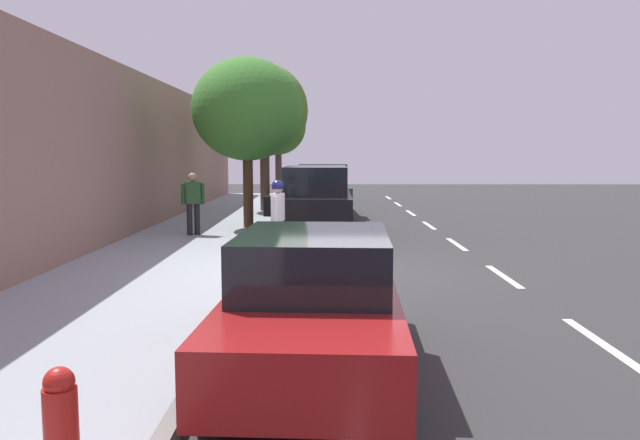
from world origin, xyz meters
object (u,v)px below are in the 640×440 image
(street_tree_mid_block, at_px, (264,111))
(pedestrian_on_phone, at_px, (193,200))
(parked_sedan_tan_nearest, at_px, (320,186))
(parked_suv_black_mid, at_px, (316,201))
(bicycle_at_curb, at_px, (286,246))
(parked_sedan_red_far, at_px, (314,303))
(street_tree_near_cyclist, at_px, (278,126))
(street_tree_far_end, at_px, (247,110))
(fire_hydrant, at_px, (61,429))
(parked_pickup_green_second, at_px, (321,191))
(cyclist_with_backpack, at_px, (277,211))

(street_tree_mid_block, height_order, pedestrian_on_phone, street_tree_mid_block)
(parked_sedan_tan_nearest, relative_size, parked_suv_black_mid, 0.94)
(parked_sedan_tan_nearest, xyz_separation_m, bicycle_at_curb, (0.70, 16.86, -0.38))
(parked_sedan_red_far, relative_size, street_tree_near_cyclist, 0.91)
(street_tree_far_end, xyz_separation_m, fire_hydrant, (-0.51, 14.52, -3.02))
(parked_pickup_green_second, distance_m, pedestrian_on_phone, 7.92)
(parked_sedan_tan_nearest, height_order, parked_suv_black_mid, parked_suv_black_mid)
(parked_sedan_red_far, xyz_separation_m, street_tree_far_end, (2.11, -11.81, 2.86))
(parked_pickup_green_second, height_order, street_tree_near_cyclist, street_tree_near_cyclist)
(cyclist_with_backpack, bearing_deg, street_tree_mid_block, -83.30)
(street_tree_far_end, height_order, pedestrian_on_phone, street_tree_far_end)
(parked_sedan_red_far, bearing_deg, street_tree_far_end, -79.88)
(street_tree_near_cyclist, xyz_separation_m, street_tree_far_end, (0.00, 12.81, -0.05))
(parked_pickup_green_second, xyz_separation_m, parked_sedan_red_far, (0.05, 17.16, -0.15))
(street_tree_mid_block, distance_m, fire_hydrant, 20.21)
(street_tree_mid_block, bearing_deg, parked_suv_black_mid, 107.51)
(cyclist_with_backpack, height_order, fire_hydrant, cyclist_with_backpack)
(pedestrian_on_phone, bearing_deg, fire_hydrant, 97.96)
(parked_pickup_green_second, height_order, parked_suv_black_mid, parked_suv_black_mid)
(parked_sedan_tan_nearest, bearing_deg, parked_suv_black_mid, 89.67)
(cyclist_with_backpack, distance_m, street_tree_near_cyclist, 17.71)
(parked_suv_black_mid, relative_size, bicycle_at_curb, 2.74)
(parked_sedan_tan_nearest, distance_m, fire_hydrant, 26.31)
(fire_hydrant, bearing_deg, cyclist_with_backpack, -93.89)
(fire_hydrant, bearing_deg, parked_suv_black_mid, -96.42)
(parked_sedan_red_far, bearing_deg, parked_pickup_green_second, -90.17)
(street_tree_far_end, bearing_deg, cyclist_with_backpack, 104.22)
(parked_sedan_red_far, height_order, street_tree_mid_block, street_tree_mid_block)
(parked_suv_black_mid, height_order, pedestrian_on_phone, parked_suv_black_mid)
(parked_sedan_tan_nearest, xyz_separation_m, street_tree_mid_block, (2.10, 6.33, 3.19))
(parked_sedan_tan_nearest, height_order, street_tree_mid_block, street_tree_mid_block)
(parked_suv_black_mid, xyz_separation_m, parked_sedan_red_far, (-0.08, 10.78, -0.27))
(parked_pickup_green_second, relative_size, street_tree_near_cyclist, 1.09)
(street_tree_far_end, bearing_deg, parked_suv_black_mid, 153.14)
(parked_pickup_green_second, xyz_separation_m, street_tree_near_cyclist, (2.16, -7.46, 2.76))
(street_tree_near_cyclist, bearing_deg, fire_hydrant, 91.07)
(parked_suv_black_mid, bearing_deg, street_tree_mid_block, -72.49)
(parked_sedan_tan_nearest, distance_m, bicycle_at_curb, 16.88)
(parked_sedan_red_far, bearing_deg, pedestrian_on_phone, -71.38)
(parked_pickup_green_second, relative_size, pedestrian_on_phone, 3.21)
(fire_hydrant, bearing_deg, parked_sedan_red_far, -120.44)
(cyclist_with_backpack, xyz_separation_m, fire_hydrant, (0.67, 9.85, -0.50))
(parked_sedan_red_far, height_order, fire_hydrant, parked_sedan_red_far)
(parked_suv_black_mid, relative_size, street_tree_mid_block, 0.86)
(bicycle_at_curb, xyz_separation_m, fire_hydrant, (0.89, 9.40, 0.22))
(street_tree_mid_block, xyz_separation_m, street_tree_far_end, (0.00, 5.41, -0.33))
(parked_pickup_green_second, bearing_deg, fire_hydrant, 85.26)
(cyclist_with_backpack, relative_size, street_tree_near_cyclist, 0.36)
(parked_sedan_red_far, bearing_deg, parked_suv_black_mid, -89.58)
(cyclist_with_backpack, xyz_separation_m, street_tree_far_end, (1.18, -4.67, 2.52))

